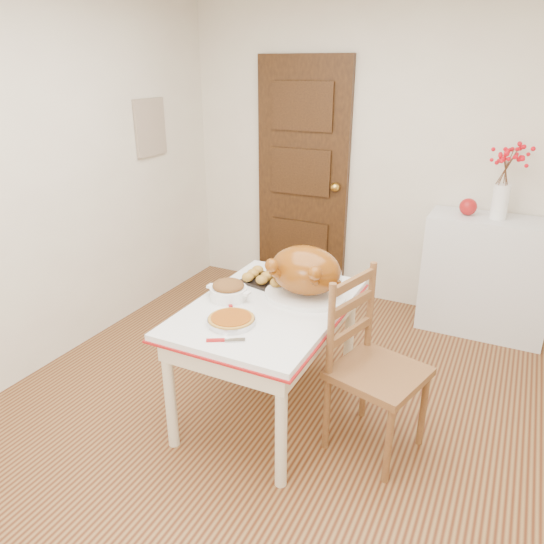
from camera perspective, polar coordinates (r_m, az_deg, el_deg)
The scene contains 18 objects.
floor at distance 3.14m, azimuth 0.48°, elevation -16.75°, with size 3.50×4.00×0.00m, color #491F0E.
wall_back at distance 4.39m, azimuth 12.27°, elevation 12.21°, with size 3.50×0.00×2.50m, color silver.
wall_left at distance 3.64m, azimuth -25.36°, elevation 8.60°, with size 0.00×4.00×2.50m, color silver.
door_back at distance 4.63m, azimuth 3.42°, elevation 10.37°, with size 0.85×0.06×2.06m, color black.
photo_board at distance 4.43m, azimuth -13.46°, elevation 15.46°, with size 0.03×0.35×0.45m, color tan.
sideboard at distance 4.26m, azimuth 22.79°, elevation -0.42°, with size 0.92×0.41×0.92m, color silver.
kitchen_table at distance 3.06m, azimuth -0.42°, elevation -9.68°, with size 0.82×1.20×0.72m, color silver, non-canonical shape.
chair_oak at distance 2.77m, azimuth 11.89°, elevation -10.59°, with size 0.44×0.44×0.99m, color brown, non-canonical shape.
berry_vase at distance 4.06m, azimuth 24.46°, elevation 9.03°, with size 0.27×0.27×0.53m, color white, non-canonical shape.
apple at distance 4.12m, azimuth 21.09°, elevation 6.82°, with size 0.13×0.13×0.13m, color maroon.
turkey_platter at distance 2.92m, azimuth 3.75°, elevation -0.13°, with size 0.48×0.39×0.30m, color #793805, non-canonical shape.
pumpkin_pie at distance 2.68m, azimuth -4.58°, elevation -5.29°, with size 0.25×0.25×0.05m, color #873D0B.
stuffing_dish at distance 2.95m, azimuth -4.89°, elevation -2.01°, with size 0.27×0.22×0.11m, color brown, non-canonical shape.
rolls_tray at distance 3.15m, azimuth -0.60°, elevation -0.61°, with size 0.28×0.22×0.07m, color #A67627, non-canonical shape.
pie_server at distance 2.53m, azimuth -5.20°, elevation -7.57°, with size 0.19×0.05×0.01m, color silver, non-canonical shape.
carving_knife at distance 2.82m, azimuth -4.50°, elevation -4.26°, with size 0.26×0.06×0.01m, color silver, non-canonical shape.
drinking_glass at distance 3.22m, azimuth 4.24°, elevation 0.08°, with size 0.06×0.06×0.10m, color white.
shaker_pair at distance 3.14m, azimuth 6.91°, elevation -0.62°, with size 0.10×0.04×0.10m, color white, non-canonical shape.
Camera 1 is at (1.06, -2.20, 1.98)m, focal length 33.66 mm.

